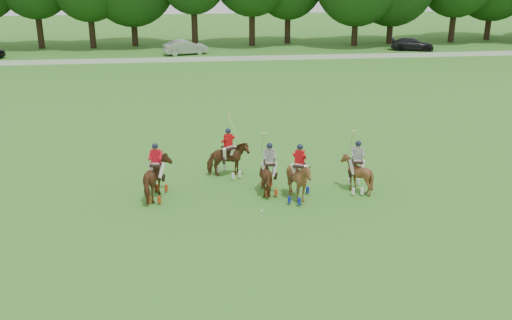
{
  "coord_description": "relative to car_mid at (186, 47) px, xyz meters",
  "views": [
    {
      "loc": [
        -0.87,
        -19.04,
        9.7
      ],
      "look_at": [
        1.88,
        4.2,
        1.4
      ],
      "focal_mm": 40.0,
      "sensor_mm": 36.0,
      "label": 1
    }
  ],
  "objects": [
    {
      "name": "boundary_rail",
      "position": [
        1.13,
        -4.5,
        -0.54
      ],
      "size": [
        120.0,
        0.1,
        0.44
      ],
      "primitive_type": "cube",
      "color": "white",
      "rests_on": "ground"
    },
    {
      "name": "ground",
      "position": [
        1.13,
        -42.5,
        -0.76
      ],
      "size": [
        180.0,
        180.0,
        0.0
      ],
      "primitive_type": "plane",
      "color": "#2B601B",
      "rests_on": "ground"
    },
    {
      "name": "polo_stripe_b",
      "position": [
        7.37,
        -38.94,
        0.07
      ],
      "size": [
        1.48,
        1.61,
        2.85
      ],
      "color": "#552C16",
      "rests_on": "ground"
    },
    {
      "name": "car_right",
      "position": [
        25.08,
        0.0,
        -0.09
      ],
      "size": [
        5.01,
        3.09,
        1.35
      ],
      "primitive_type": "imported",
      "rotation": [
        0.0,
        0.0,
        1.3
      ],
      "color": "black",
      "rests_on": "ground"
    },
    {
      "name": "polo_red_b",
      "position": [
        1.93,
        -36.48,
        0.08
      ],
      "size": [
        2.11,
        2.04,
        2.88
      ],
      "color": "#552C16",
      "rests_on": "ground"
    },
    {
      "name": "polo_ball",
      "position": [
        2.97,
        -40.68,
        -0.72
      ],
      "size": [
        0.09,
        0.09,
        0.09
      ],
      "primitive_type": "sphere",
      "color": "white",
      "rests_on": "ground"
    },
    {
      "name": "car_mid",
      "position": [
        0.0,
        0.0,
        0.0
      ],
      "size": [
        4.91,
        2.83,
        1.53
      ],
      "primitive_type": "imported",
      "rotation": [
        0.0,
        0.0,
        1.85
      ],
      "color": "#AFAFB4",
      "rests_on": "ground"
    },
    {
      "name": "polo_stripe_a",
      "position": [
        3.55,
        -38.68,
        0.05
      ],
      "size": [
        1.16,
        1.88,
        2.82
      ],
      "color": "#552C16",
      "rests_on": "ground"
    },
    {
      "name": "polo_red_a",
      "position": [
        -1.27,
        -38.76,
        0.15
      ],
      "size": [
        1.37,
        2.26,
        2.47
      ],
      "color": "#552C16",
      "rests_on": "ground"
    },
    {
      "name": "polo_red_c",
      "position": [
        4.68,
        -39.61,
        0.15
      ],
      "size": [
        2.03,
        2.11,
        2.48
      ],
      "color": "#552C16",
      "rests_on": "ground"
    }
  ]
}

